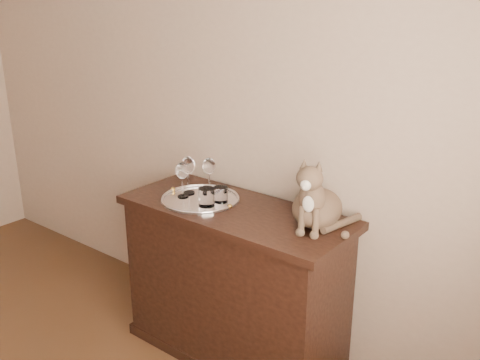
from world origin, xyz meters
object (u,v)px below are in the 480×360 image
object	(u,v)px
tumbler_a	(206,197)
tumbler_c	(221,194)
wine_glass_c	(182,180)
cat	(318,190)
tray	(200,200)
sideboard	(235,284)
wine_glass_a	(188,175)
wine_glass_b	(209,175)

from	to	relation	value
tumbler_a	tumbler_c	bearing A→B (deg)	74.64
tumbler_c	wine_glass_c	bearing A→B (deg)	-162.87
cat	tray	bearing A→B (deg)	176.19
tumbler_a	wine_glass_c	bearing A→B (deg)	173.64
sideboard	tray	xyz separation A→B (m)	(-0.20, -0.03, 0.43)
tray	wine_glass_c	bearing A→B (deg)	-165.31
wine_glass_c	wine_glass_a	bearing A→B (deg)	101.51
sideboard	tumbler_c	world-z (taller)	tumbler_c
tumbler_c	sideboard	bearing A→B (deg)	-4.30
tumbler_a	cat	bearing A→B (deg)	14.76
tumbler_c	cat	bearing A→B (deg)	6.60
wine_glass_a	wine_glass_c	bearing A→B (deg)	-78.49
wine_glass_a	cat	distance (m)	0.74
wine_glass_c	tumbler_a	bearing A→B (deg)	-6.36
wine_glass_c	cat	world-z (taller)	cat
wine_glass_a	cat	world-z (taller)	cat
wine_glass_b	tumbler_a	xyz separation A→B (m)	(0.12, -0.16, -0.05)
tray	wine_glass_c	size ratio (longest dim) A/B	2.16
wine_glass_a	wine_glass_b	xyz separation A→B (m)	(0.07, 0.09, -0.01)
tray	cat	distance (m)	0.66
wine_glass_c	tumbler_a	world-z (taller)	wine_glass_c
tumbler_c	cat	distance (m)	0.54
wine_glass_c	tumbler_c	world-z (taller)	wine_glass_c
wine_glass_b	cat	xyz separation A→B (m)	(0.67, -0.02, 0.07)
wine_glass_a	tumbler_c	size ratio (longest dim) A/B	2.49
wine_glass_a	wine_glass_b	distance (m)	0.11
sideboard	cat	bearing A→B (deg)	9.02
wine_glass_c	cat	distance (m)	0.74
tray	wine_glass_b	size ratio (longest dim) A/B	2.16
tumbler_a	sideboard	bearing A→B (deg)	32.51
wine_glass_a	tumbler_c	distance (m)	0.22
wine_glass_b	tumbler_a	world-z (taller)	wine_glass_b
sideboard	wine_glass_b	bearing A→B (deg)	160.16
tray	wine_glass_b	world-z (taller)	wine_glass_b
sideboard	wine_glass_a	distance (m)	0.62
wine_glass_c	tumbler_c	bearing A→B (deg)	17.13
wine_glass_b	cat	bearing A→B (deg)	-1.75
wine_glass_a	wine_glass_c	distance (m)	0.06
sideboard	tray	world-z (taller)	tray
sideboard	cat	distance (m)	0.74
wine_glass_c	tumbler_a	xyz separation A→B (m)	(0.18, -0.02, -0.05)
sideboard	tumbler_c	bearing A→B (deg)	175.70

